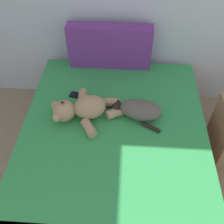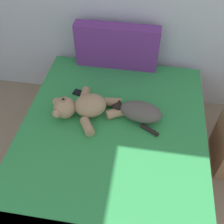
{
  "view_description": "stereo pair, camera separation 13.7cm",
  "coord_description": "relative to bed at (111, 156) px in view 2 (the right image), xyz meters",
  "views": [
    {
      "loc": [
        1.87,
        1.94,
        2.13
      ],
      "look_at": [
        1.78,
        3.38,
        0.58
      ],
      "focal_mm": 42.21,
      "sensor_mm": 36.0,
      "label": 1
    },
    {
      "loc": [
        2.0,
        1.95,
        2.13
      ],
      "look_at": [
        1.78,
        3.38,
        0.58
      ],
      "focal_mm": 42.21,
      "sensor_mm": 36.0,
      "label": 2
    }
  ],
  "objects": [
    {
      "name": "bed",
      "position": [
        0.0,
        0.0,
        0.0
      ],
      "size": [
        1.52,
        2.0,
        0.52
      ],
      "color": "#9E7A56",
      "rests_on": "ground_plane"
    },
    {
      "name": "patterned_cushion",
      "position": [
        -0.09,
        0.91,
        0.48
      ],
      "size": [
        0.79,
        0.13,
        0.43
      ],
      "color": "#72338C",
      "rests_on": "bed"
    },
    {
      "name": "cat",
      "position": [
        0.19,
        0.23,
        0.33
      ],
      "size": [
        0.42,
        0.3,
        0.15
      ],
      "color": "#59514C",
      "rests_on": "bed"
    },
    {
      "name": "teddy_bear",
      "position": [
        -0.26,
        0.21,
        0.34
      ],
      "size": [
        0.59,
        0.5,
        0.19
      ],
      "color": "tan",
      "rests_on": "bed"
    },
    {
      "name": "cell_phone",
      "position": [
        -0.34,
        0.44,
        0.27
      ],
      "size": [
        0.16,
        0.1,
        0.01
      ],
      "color": "black",
      "rests_on": "bed"
    }
  ]
}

